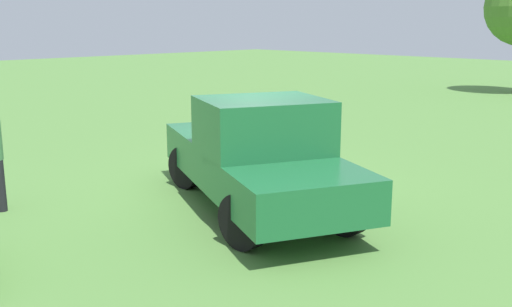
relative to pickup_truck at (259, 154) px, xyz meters
name	(u,v)px	position (x,y,z in m)	size (l,w,h in m)	color
ground_plane	(252,192)	(0.83, -0.65, -0.93)	(80.00, 80.00, 0.00)	#54843D
pickup_truck	(259,154)	(0.00, 0.00, 0.00)	(5.20, 3.68, 1.80)	black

